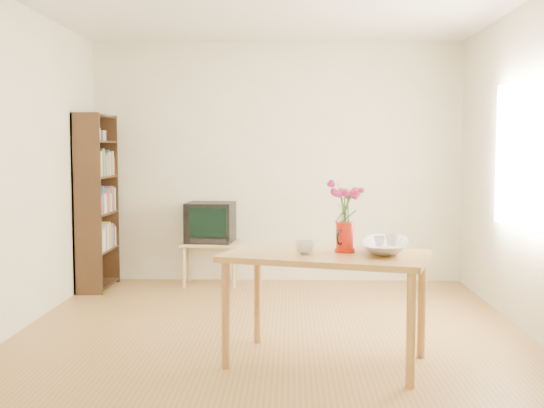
{
  "coord_description": "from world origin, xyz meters",
  "views": [
    {
      "loc": [
        0.15,
        -5.19,
        1.44
      ],
      "look_at": [
        0.0,
        0.3,
        1.0
      ],
      "focal_mm": 45.0,
      "sensor_mm": 36.0,
      "label": 1
    }
  ],
  "objects_px": {
    "bowl": "(386,219)",
    "television": "(211,222)",
    "pitcher": "(345,238)",
    "table": "(326,266)",
    "mug": "(305,247)"
  },
  "relations": [
    {
      "from": "table",
      "to": "mug",
      "type": "height_order",
      "value": "mug"
    },
    {
      "from": "table",
      "to": "bowl",
      "type": "bearing_deg",
      "value": 28.69
    },
    {
      "from": "pitcher",
      "to": "bowl",
      "type": "bearing_deg",
      "value": 35.07
    },
    {
      "from": "pitcher",
      "to": "television",
      "type": "height_order",
      "value": "pitcher"
    },
    {
      "from": "mug",
      "to": "television",
      "type": "relative_size",
      "value": 0.22
    },
    {
      "from": "bowl",
      "to": "television",
      "type": "height_order",
      "value": "bowl"
    },
    {
      "from": "table",
      "to": "bowl",
      "type": "relative_size",
      "value": 3.18
    },
    {
      "from": "mug",
      "to": "pitcher",
      "type": "bearing_deg",
      "value": 174.81
    },
    {
      "from": "bowl",
      "to": "television",
      "type": "bearing_deg",
      "value": 120.18
    },
    {
      "from": "table",
      "to": "television",
      "type": "relative_size",
      "value": 2.85
    },
    {
      "from": "mug",
      "to": "television",
      "type": "bearing_deg",
      "value": -95.27
    },
    {
      "from": "pitcher",
      "to": "mug",
      "type": "xyz_separation_m",
      "value": [
        -0.27,
        -0.1,
        -0.05
      ]
    },
    {
      "from": "pitcher",
      "to": "mug",
      "type": "height_order",
      "value": "pitcher"
    },
    {
      "from": "table",
      "to": "television",
      "type": "height_order",
      "value": "television"
    },
    {
      "from": "mug",
      "to": "bowl",
      "type": "distance_m",
      "value": 0.59
    }
  ]
}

